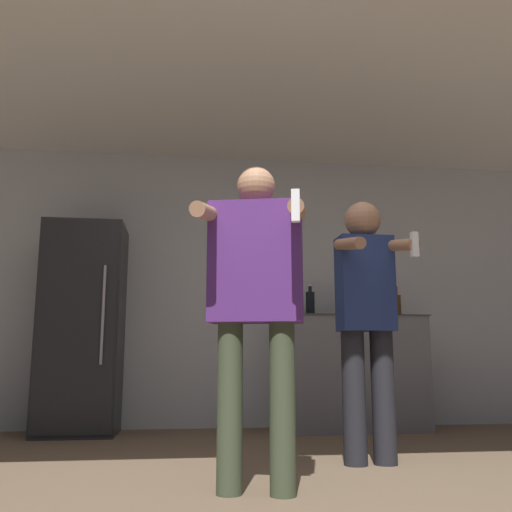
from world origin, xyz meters
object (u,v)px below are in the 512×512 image
Objects in this scene: bottle_dark_rum at (397,305)px; bottle_red_label at (354,307)px; bottle_brown_liquor at (375,304)px; bottle_green_wine at (295,305)px; person_man_side at (366,312)px; person_woman_foreground at (256,291)px; bottle_short_whiskey at (310,303)px; refrigerator at (82,327)px.

bottle_dark_rum reaches higher than bottle_red_label.
bottle_green_wine is at bearing 180.00° from bottle_brown_liquor.
bottle_red_label is (-0.41, -0.00, -0.03)m from bottle_dark_rum.
bottle_brown_liquor is 1.79m from person_man_side.
person_woman_foreground reaches higher than bottle_dark_rum.
bottle_brown_liquor is at bearing 0.00° from bottle_short_whiskey.
refrigerator is 6.64× the size of bottle_green_wine.
refrigerator is at bearing -179.20° from bottle_brown_liquor.
person_woman_foreground is (-0.66, -2.31, -0.16)m from bottle_green_wine.
person_man_side reaches higher than bottle_dark_rum.
person_man_side is (-0.84, -1.65, -0.21)m from bottle_dark_rum.
bottle_brown_liquor is 1.08× the size of bottle_short_whiskey.
refrigerator reaches higher than bottle_red_label.
bottle_red_label is at bearing 75.31° from person_man_side.
refrigerator reaches higher than person_woman_foreground.
bottle_green_wine is at bearing 1.13° from refrigerator.
bottle_green_wine is (-0.96, 0.00, -0.01)m from bottle_dark_rum.
person_woman_foreground is (-1.61, -2.31, -0.17)m from bottle_dark_rum.
bottle_green_wine is (-0.75, 0.00, -0.02)m from bottle_brown_liquor.
bottle_brown_liquor is 0.75m from bottle_green_wine.
bottle_red_label is at bearing 0.00° from bottle_short_whiskey.
bottle_brown_liquor is 0.20× the size of person_woman_foreground.
person_man_side reaches higher than person_woman_foreground.
bottle_brown_liquor is at bearing 0.80° from refrigerator.
bottle_short_whiskey is (-0.81, -0.00, 0.01)m from bottle_dark_rum.
bottle_green_wine is (-0.14, 0.00, -0.02)m from bottle_short_whiskey.
refrigerator is at bearing -179.13° from bottle_red_label.
refrigerator reaches higher than bottle_green_wine.
bottle_green_wine reaches higher than bottle_red_label.
bottle_short_whiskey is at bearing -180.00° from bottle_dark_rum.
person_woman_foreground is (1.18, -2.28, 0.06)m from refrigerator.
bottle_dark_rum is at bearing 0.00° from bottle_short_whiskey.
refrigerator reaches higher than bottle_brown_liquor.
person_man_side is (-0.03, -1.65, -0.22)m from bottle_short_whiskey.
refrigerator is 1.99m from bottle_short_whiskey.
bottle_dark_rum is 0.20m from bottle_brown_liquor.
bottle_red_label is 0.15× the size of person_man_side.
person_woman_foreground is at bearing -62.65° from refrigerator.
refrigerator is 2.80m from bottle_dark_rum.
refrigerator is at bearing 117.35° from person_woman_foreground.
person_woman_foreground reaches higher than bottle_short_whiskey.
bottle_short_whiskey is at bearing 70.91° from person_woman_foreground.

